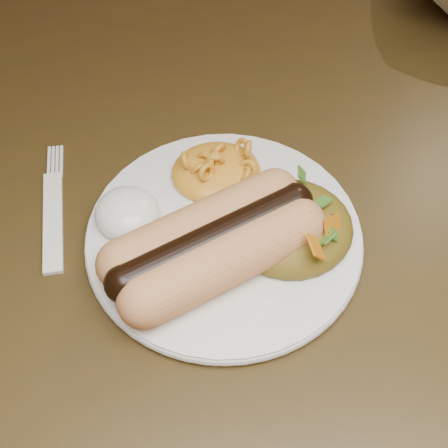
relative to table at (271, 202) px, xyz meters
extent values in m
plane|color=brown|center=(0.00, 0.00, -0.66)|extent=(4.00, 4.00, 0.00)
cube|color=#38280D|center=(0.00, 0.00, 0.07)|extent=(1.60, 0.90, 0.04)
cylinder|color=white|center=(-0.06, -0.11, 0.10)|extent=(0.25, 0.25, 0.01)
cylinder|color=tan|center=(-0.07, -0.15, 0.12)|extent=(0.13, 0.09, 0.04)
cylinder|color=tan|center=(-0.07, -0.11, 0.12)|extent=(0.13, 0.09, 0.04)
cylinder|color=black|center=(-0.07, -0.13, 0.13)|extent=(0.14, 0.08, 0.03)
ellipsoid|color=orange|center=(-0.06, -0.05, 0.12)|extent=(0.08, 0.07, 0.03)
ellipsoid|color=white|center=(-0.14, -0.08, 0.12)|extent=(0.06, 0.06, 0.03)
ellipsoid|color=#A4491B|center=(-0.01, -0.11, 0.12)|extent=(0.10, 0.09, 0.04)
cube|color=white|center=(-0.20, -0.07, 0.09)|extent=(0.03, 0.16, 0.00)
camera|label=1|loc=(-0.10, -0.39, 0.49)|focal=50.00mm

